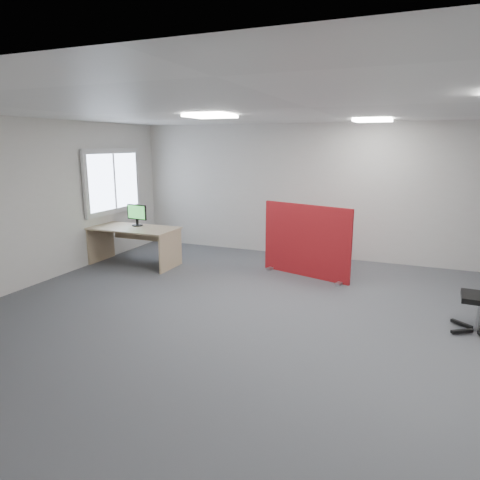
% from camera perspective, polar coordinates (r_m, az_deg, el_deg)
% --- Properties ---
extents(floor, '(9.00, 9.00, 0.00)m').
position_cam_1_polar(floor, '(5.71, 8.07, -11.04)').
color(floor, '#55585D').
rests_on(floor, ground).
extents(ceiling, '(9.00, 7.00, 0.02)m').
position_cam_1_polar(ceiling, '(5.25, 9.02, 17.05)').
color(ceiling, white).
rests_on(ceiling, wall_back).
extents(wall_back, '(9.00, 0.02, 2.70)m').
position_cam_1_polar(wall_back, '(8.73, 14.05, 6.14)').
color(wall_back, silver).
rests_on(wall_back, floor).
extents(wall_front, '(9.00, 0.02, 2.70)m').
position_cam_1_polar(wall_front, '(2.21, -14.24, -12.70)').
color(wall_front, silver).
rests_on(wall_front, floor).
extents(wall_left, '(0.02, 7.00, 2.70)m').
position_cam_1_polar(wall_left, '(7.72, -26.07, 4.42)').
color(wall_left, silver).
rests_on(wall_left, floor).
extents(window, '(0.06, 1.70, 1.30)m').
position_cam_1_polar(window, '(9.10, -16.53, 7.52)').
color(window, white).
rests_on(window, wall_left).
extents(ceiling_lights, '(4.10, 4.10, 0.04)m').
position_cam_1_polar(ceiling_lights, '(5.84, 13.90, 16.09)').
color(ceiling_lights, white).
rests_on(ceiling_lights, ceiling).
extents(red_divider, '(1.64, 0.54, 1.27)m').
position_cam_1_polar(red_divider, '(7.54, 8.78, -0.19)').
color(red_divider, maroon).
rests_on(red_divider, floor).
extents(second_desk, '(1.67, 0.83, 0.73)m').
position_cam_1_polar(second_desk, '(8.47, -13.78, 0.52)').
color(second_desk, tan).
rests_on(second_desk, floor).
extents(monitor_second, '(0.46, 0.21, 0.42)m').
position_cam_1_polar(monitor_second, '(8.54, -13.59, 3.37)').
color(monitor_second, black).
rests_on(monitor_second, second_desk).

